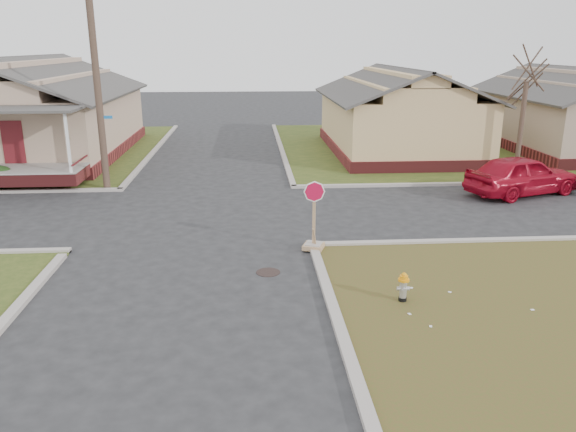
{
  "coord_description": "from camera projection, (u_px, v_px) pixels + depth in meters",
  "views": [
    {
      "loc": [
        1.77,
        -14.32,
        5.8
      ],
      "look_at": [
        2.83,
        1.0,
        1.1
      ],
      "focal_mm": 35.0,
      "sensor_mm": 36.0,
      "label": 1
    }
  ],
  "objects": [
    {
      "name": "corner_house",
      "position": [
        27.0,
        114.0,
        29.83
      ],
      "size": [
        10.1,
        15.5,
        5.3
      ],
      "color": "maroon",
      "rests_on": "ground"
    },
    {
      "name": "fire_hydrant",
      "position": [
        403.0,
        285.0,
        13.04
      ],
      "size": [
        0.26,
        0.26,
        0.71
      ],
      "rotation": [
        0.0,
        0.0,
        -0.04
      ],
      "color": "black",
      "rests_on": "ground"
    },
    {
      "name": "stop_sign",
      "position": [
        314.0,
        234.0,
        16.38
      ],
      "size": [
        0.58,
        0.57,
        2.05
      ],
      "rotation": [
        0.0,
        0.0,
        -0.36
      ],
      "color": "tan",
      "rests_on": "ground"
    },
    {
      "name": "tree_mid_right",
      "position": [
        521.0,
        129.0,
        25.27
      ],
      "size": [
        0.22,
        0.22,
        4.2
      ],
      "primitive_type": "cylinder",
      "color": "#3C2B22",
      "rests_on": "verge_far_right"
    },
    {
      "name": "red_sedan",
      "position": [
        522.0,
        175.0,
        22.44
      ],
      "size": [
        5.09,
        3.35,
        1.61
      ],
      "primitive_type": "imported",
      "rotation": [
        0.0,
        0.0,
        1.9
      ],
      "color": "#A50B1F",
      "rests_on": "ground"
    },
    {
      "name": "ground",
      "position": [
        187.0,
        267.0,
        15.24
      ],
      "size": [
        120.0,
        120.0,
        0.0
      ],
      "primitive_type": "plane",
      "color": "#242426",
      "rests_on": "ground"
    },
    {
      "name": "hedge_right",
      "position": [
        0.0,
        177.0,
        23.24
      ],
      "size": [
        1.33,
        1.09,
        1.02
      ],
      "primitive_type": "ellipsoid",
      "color": "#183814",
      "rests_on": "verge_far_left"
    },
    {
      "name": "utility_pole",
      "position": [
        96.0,
        75.0,
        22.09
      ],
      "size": [
        1.8,
        0.28,
        9.0
      ],
      "color": "#3C2B22",
      "rests_on": "ground"
    },
    {
      "name": "manhole",
      "position": [
        268.0,
        272.0,
        14.91
      ],
      "size": [
        0.64,
        0.64,
        0.01
      ],
      "primitive_type": "cylinder",
      "color": "black",
      "rests_on": "ground"
    },
    {
      "name": "side_house_yellow",
      "position": [
        398.0,
        113.0,
        31.0
      ],
      "size": [
        7.6,
        11.6,
        4.7
      ],
      "color": "maroon",
      "rests_on": "ground"
    },
    {
      "name": "curbs",
      "position": [
        201.0,
        214.0,
        20.01
      ],
      "size": [
        80.0,
        40.0,
        0.12
      ],
      "primitive_type": null,
      "color": "#A79E97",
      "rests_on": "ground"
    },
    {
      "name": "side_house_tan",
      "position": [
        572.0,
        111.0,
        31.66
      ],
      "size": [
        7.6,
        11.6,
        4.7
      ],
      "color": "maroon",
      "rests_on": "ground"
    }
  ]
}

